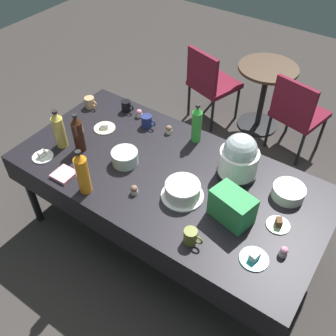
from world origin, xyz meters
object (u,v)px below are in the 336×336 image
Objects in this scene: ceramic_snack_bowl at (288,192)px; maroon_chair_left at (210,81)px; round_cafe_table at (265,86)px; soda_bottle_cola at (78,134)px; dessert_plate_teal at (254,258)px; cupcake_mint at (79,131)px; cupcake_cocoa at (169,130)px; coffee_mug_navy at (147,121)px; soda_bottle_orange_juice at (82,173)px; coffee_mug_tan at (90,102)px; coffee_mug_black at (126,106)px; cupcake_lemon at (284,252)px; soda_bottle_lime_soda at (197,124)px; dessert_plate_sage at (278,224)px; soda_carton at (232,207)px; soda_bottle_ginger_ale at (59,130)px; frosted_layer_cake at (182,191)px; coffee_mug_olive at (191,236)px; cupcake_vanilla at (139,113)px; glass_salad_bowl at (125,157)px; dessert_plate_cream at (105,127)px; potluck_table at (168,179)px; dessert_plate_white at (43,156)px; slow_cooker at (239,158)px; maroon_chair_right at (297,111)px; cupcake_rose at (134,190)px.

ceramic_snack_bowl is 0.25× the size of maroon_chair_left.
soda_bottle_cola is at bearing -107.50° from round_cafe_table.
cupcake_mint is at bearing 171.01° from dessert_plate_teal.
cupcake_cocoa is (0.56, 0.41, 0.00)m from cupcake_mint.
coffee_mug_navy is at bearing 152.59° from dessert_plate_teal.
soda_bottle_orange_juice is 0.97m from coffee_mug_tan.
cupcake_lemon is at bearing -19.92° from coffee_mug_black.
coffee_mug_tan is at bearing -171.98° from soda_bottle_lime_soda.
dessert_plate_sage reaches higher than round_cafe_table.
ceramic_snack_bowl is 0.43m from soda_carton.
soda_bottle_ginger_ale is 0.43× the size of round_cafe_table.
coffee_mug_navy is (-0.64, 0.47, -0.01)m from frosted_layer_cake.
cupcake_lemon is 1.59m from soda_bottle_cola.
soda_bottle_lime_soda reaches higher than coffee_mug_olive.
soda_bottle_lime_soda reaches higher than cupcake_vanilla.
soda_bottle_lime_soda is (0.28, 0.50, 0.10)m from glass_salad_bowl.
dessert_plate_cream is 2.52× the size of cupcake_lemon.
ceramic_snack_bowl is 1.20m from coffee_mug_navy.
cupcake_vanilla is at bearing 163.75° from dessert_plate_sage.
soda_bottle_lime_soda reaches higher than dessert_plate_sage.
soda_bottle_orange_juice is at bearing -26.99° from soda_bottle_ginger_ale.
coffee_mug_navy is at bearing 141.80° from potluck_table.
dessert_plate_sage is at bearing -4.53° from dessert_plate_cream.
coffee_mug_black is at bearing 165.66° from coffee_mug_navy.
dessert_plate_cream is 2.52× the size of cupcake_vanilla.
cupcake_vanilla is (0.27, 0.79, 0.02)m from dessert_plate_white.
cupcake_lemon is 1.12m from soda_bottle_lime_soda.
slow_cooker reaches higher than coffee_mug_navy.
soda_bottle_orange_juice is 2.91× the size of coffee_mug_black.
glass_salad_bowl reaches higher than cupcake_mint.
soda_bottle_cola reaches higher than maroon_chair_right.
dessert_plate_teal is 0.33m from soda_carton.
soda_bottle_orange_juice reaches higher than cupcake_lemon.
round_cafe_table is at bearing 152.75° from maroon_chair_right.
cupcake_mint is 0.21m from soda_bottle_cola.
ceramic_snack_bowl is 1.79× the size of coffee_mug_black.
cupcake_lemon is 1.30m from soda_bottle_orange_juice.
potluck_table is 7.05× the size of soda_bottle_ginger_ale.
coffee_mug_black is (-0.39, 0.50, -0.00)m from glass_salad_bowl.
dessert_plate_white is 0.51m from soda_bottle_orange_juice.
frosted_layer_cake is at bearing -15.59° from dessert_plate_cream.
dessert_plate_white is at bearing -152.99° from slow_cooker.
cupcake_lemon reaches higher than potluck_table.
glass_salad_bowl is 0.73× the size of soda_carton.
coffee_mug_black reaches higher than dessert_plate_cream.
maroon_chair_right is at bearing 76.30° from cupcake_rose.
soda_carton reaches higher than dessert_plate_teal.
coffee_mug_olive reaches higher than cupcake_mint.
coffee_mug_tan is (-0.18, 0.32, 0.01)m from cupcake_mint.
dessert_plate_teal is 1.39m from coffee_mug_navy.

